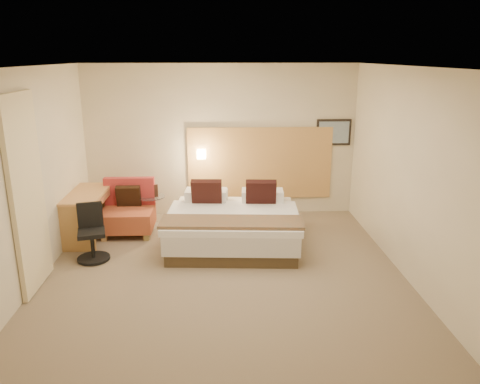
{
  "coord_description": "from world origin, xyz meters",
  "views": [
    {
      "loc": [
        -0.05,
        -5.76,
        2.83
      ],
      "look_at": [
        0.25,
        0.54,
        0.98
      ],
      "focal_mm": 35.0,
      "sensor_mm": 36.0,
      "label": 1
    }
  ],
  "objects_px": {
    "bed": "(233,224)",
    "lounge_chair": "(128,212)",
    "desk": "(88,202)",
    "side_table": "(151,210)",
    "desk_chair": "(92,237)"
  },
  "relations": [
    {
      "from": "bed",
      "to": "lounge_chair",
      "type": "xyz_separation_m",
      "value": [
        -1.71,
        0.52,
        0.04
      ]
    },
    {
      "from": "desk",
      "to": "lounge_chair",
      "type": "bearing_deg",
      "value": 19.98
    },
    {
      "from": "side_table",
      "to": "bed",
      "type": "bearing_deg",
      "value": -29.38
    },
    {
      "from": "lounge_chair",
      "to": "desk",
      "type": "xyz_separation_m",
      "value": [
        -0.57,
        -0.21,
        0.25
      ]
    },
    {
      "from": "bed",
      "to": "desk",
      "type": "relative_size",
      "value": 1.71
    },
    {
      "from": "side_table",
      "to": "desk_chair",
      "type": "xyz_separation_m",
      "value": [
        -0.66,
        -1.29,
        0.03
      ]
    },
    {
      "from": "lounge_chair",
      "to": "desk_chair",
      "type": "distance_m",
      "value": 1.09
    },
    {
      "from": "bed",
      "to": "desk_chair",
      "type": "xyz_separation_m",
      "value": [
        -2.04,
        -0.52,
        0.02
      ]
    },
    {
      "from": "desk",
      "to": "desk_chair",
      "type": "relative_size",
      "value": 1.51
    },
    {
      "from": "bed",
      "to": "desk_chair",
      "type": "distance_m",
      "value": 2.1
    },
    {
      "from": "bed",
      "to": "side_table",
      "type": "xyz_separation_m",
      "value": [
        -1.38,
        0.77,
        -0.01
      ]
    },
    {
      "from": "desk",
      "to": "desk_chair",
      "type": "bearing_deg",
      "value": -73.77
    },
    {
      "from": "desk_chair",
      "to": "side_table",
      "type": "bearing_deg",
      "value": 62.88
    },
    {
      "from": "side_table",
      "to": "desk",
      "type": "xyz_separation_m",
      "value": [
        -0.91,
        -0.46,
        0.29
      ]
    },
    {
      "from": "side_table",
      "to": "desk",
      "type": "height_order",
      "value": "desk"
    }
  ]
}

